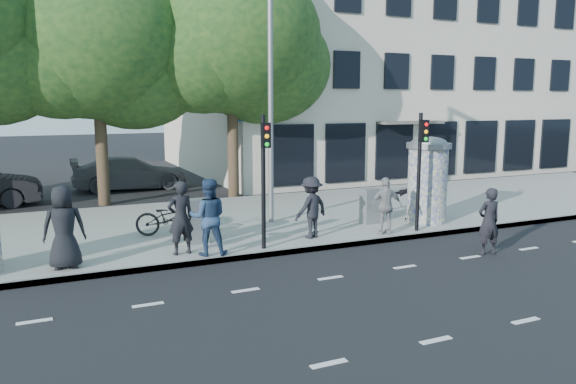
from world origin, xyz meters
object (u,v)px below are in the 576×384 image
ped_c (208,217)px  ped_f (416,195)px  ped_b (181,218)px  ped_e (386,206)px  cabinet_left (197,221)px  ped_a (64,227)px  man_road (489,221)px  ad_column_right (428,178)px  car_right (130,173)px  street_lamp (271,70)px  ped_d (311,207)px  traffic_pole_near (264,168)px  traffic_pole_far (421,160)px  cabinet_right (370,206)px  bicycle (171,218)px

ped_c → ped_f: ped_c is taller
ped_b → ped_e: 5.76m
ped_b → ped_e: (5.75, -0.33, -0.10)m
ped_c → cabinet_left: size_ratio=1.60×
ped_a → man_road: ped_a is taller
ad_column_right → car_right: size_ratio=0.53×
street_lamp → ped_c: size_ratio=4.24×
street_lamp → ped_d: 4.43m
ped_e → ped_f: (1.97, 1.24, -0.03)m
traffic_pole_near → traffic_pole_far: (4.80, 0.00, 0.00)m
ped_b → ped_f: ped_b is taller
ped_d → traffic_pole_near: bearing=1.4°
car_right → ped_a: bearing=167.4°
cabinet_left → traffic_pole_far: bearing=-10.6°
ped_f → traffic_pole_near: bearing=19.9°
ped_b → man_road: (7.24, -2.73, -0.20)m
ped_b → car_right: size_ratio=0.37×
ped_b → ped_f: 7.77m
ped_d → car_right: bearing=-94.0°
ped_c → ped_e: ped_c is taller
traffic_pole_near → car_right: (-1.38, 12.40, -1.51)m
traffic_pole_near → cabinet_right: bearing=19.8°
traffic_pole_near → ad_column_right: bearing=8.9°
bicycle → ad_column_right: bearing=-82.1°
bicycle → ped_c: bearing=-151.5°
traffic_pole_near → cabinet_right: traffic_pole_near is taller
traffic_pole_near → cabinet_left: (-1.41, 1.30, -1.49)m
ped_e → man_road: size_ratio=0.94×
traffic_pole_far → ped_e: 1.68m
traffic_pole_near → ped_a: (-4.71, 0.30, -1.13)m
traffic_pole_near → ped_a: 4.85m
traffic_pole_far → ped_a: size_ratio=1.79×
traffic_pole_near → car_right: size_ratio=0.69×
traffic_pole_far → ped_b: size_ratio=1.86×
ped_e → man_road: (1.49, -2.40, -0.10)m
street_lamp → traffic_pole_near: bearing=-116.2°
bicycle → ped_d: bearing=-99.0°
ped_b → bicycle: 2.08m
ped_f → cabinet_right: size_ratio=1.46×
ped_d → ped_f: (4.06, 0.72, -0.06)m
ped_c → cabinet_left: 1.29m
ped_a → man_road: size_ratio=1.10×
traffic_pole_near → car_right: bearing=96.4°
street_lamp → ped_f: bearing=-19.9°
street_lamp → ped_c: (-2.85, -2.78, -3.70)m
ped_b → ped_c: size_ratio=0.97×
ped_f → cabinet_left: (-7.08, 0.00, -0.20)m
traffic_pole_far → man_road: 2.74m
man_road → car_right: size_ratio=0.35×
ped_e → bicycle: 6.04m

